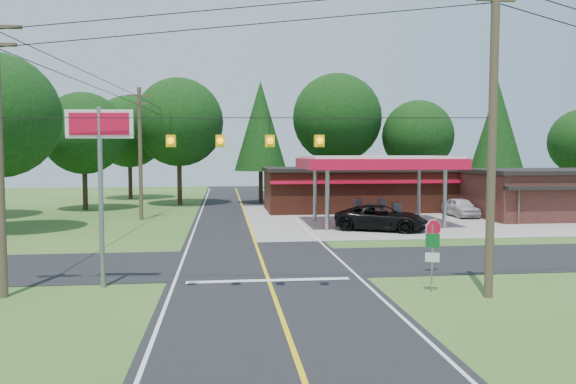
{
  "coord_description": "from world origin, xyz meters",
  "views": [
    {
      "loc": [
        -1.76,
        -25.53,
        5.09
      ],
      "look_at": [
        2.0,
        7.0,
        2.8
      ],
      "focal_mm": 35.0,
      "sensor_mm": 36.0,
      "label": 1
    }
  ],
  "objects": [
    {
      "name": "convenience_store",
      "position": [
        10.0,
        22.98,
        1.92
      ],
      "size": [
        16.4,
        7.55,
        3.8
      ],
      "color": "#5C281A",
      "rests_on": "ground"
    },
    {
      "name": "main_highway",
      "position": [
        0.0,
        0.0,
        0.01
      ],
      "size": [
        8.0,
        120.0,
        0.02
      ],
      "primitive_type": "cube",
      "color": "black",
      "rests_on": "ground"
    },
    {
      "name": "octagonal_stop_sign",
      "position": [
        7.0,
        -3.01,
        1.73
      ],
      "size": [
        0.79,
        0.29,
        2.33
      ],
      "color": "gray",
      "rests_on": "ground"
    },
    {
      "name": "ground",
      "position": [
        0.0,
        0.0,
        0.0
      ],
      "size": [
        120.0,
        120.0,
        0.0
      ],
      "primitive_type": "plane",
      "color": "#2E5A1F",
      "rests_on": "ground"
    },
    {
      "name": "big_stop_sign",
      "position": [
        -6.32,
        -3.95,
        5.05
      ],
      "size": [
        2.52,
        0.37,
        6.79
      ],
      "color": "gray",
      "rests_on": "ground"
    },
    {
      "name": "cross_road",
      "position": [
        0.0,
        0.0,
        0.01
      ],
      "size": [
        70.0,
        7.0,
        0.02
      ],
      "primitive_type": "cube",
      "color": "black",
      "rests_on": "ground"
    },
    {
      "name": "sedan_car",
      "position": [
        17.0,
        17.0,
        0.75
      ],
      "size": [
        4.42,
        4.42,
        1.5
      ],
      "primitive_type": "imported",
      "rotation": [
        0.0,
        0.0,
        0.01
      ],
      "color": "silver",
      "rests_on": "ground"
    },
    {
      "name": "overhead_beacons",
      "position": [
        -1.0,
        -6.0,
        6.21
      ],
      "size": [
        17.04,
        2.04,
        1.03
      ],
      "color": "black",
      "rests_on": "ground"
    },
    {
      "name": "lane_center_yellow",
      "position": [
        0.0,
        0.0,
        0.03
      ],
      "size": [
        0.15,
        110.0,
        0.0
      ],
      "primitive_type": "cube",
      "color": "yellow",
      "rests_on": "main_highway"
    },
    {
      "name": "gas_canopy",
      "position": [
        9.0,
        13.0,
        4.27
      ],
      "size": [
        10.6,
        7.4,
        4.88
      ],
      "color": "gray",
      "rests_on": "ground"
    },
    {
      "name": "route_sign_post",
      "position": [
        5.8,
        -6.02,
        1.48
      ],
      "size": [
        0.49,
        0.19,
        2.47
      ],
      "color": "gray",
      "rests_on": "ground"
    },
    {
      "name": "utility_pole_near_right",
      "position": [
        7.5,
        -7.0,
        5.96
      ],
      "size": [
        1.8,
        0.3,
        11.5
      ],
      "color": "#473828",
      "rests_on": "ground"
    },
    {
      "name": "suv_car",
      "position": [
        8.5,
        10.0,
        0.83
      ],
      "size": [
        7.91,
        7.91,
        1.65
      ],
      "primitive_type": "imported",
      "rotation": [
        0.0,
        0.0,
        1.13
      ],
      "color": "black",
      "rests_on": "ground"
    },
    {
      "name": "utility_pole_north",
      "position": [
        -6.5,
        35.0,
        4.75
      ],
      "size": [
        0.3,
        0.3,
        9.5
      ],
      "color": "#473828",
      "rests_on": "ground"
    },
    {
      "name": "utility_pole_far_left",
      "position": [
        -8.0,
        18.0,
        5.2
      ],
      "size": [
        1.8,
        0.3,
        10.0
      ],
      "color": "#473828",
      "rests_on": "ground"
    },
    {
      "name": "treeline_backdrop",
      "position": [
        0.82,
        24.01,
        7.49
      ],
      "size": [
        70.27,
        51.59,
        13.3
      ],
      "color": "#332316",
      "rests_on": "ground"
    }
  ]
}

